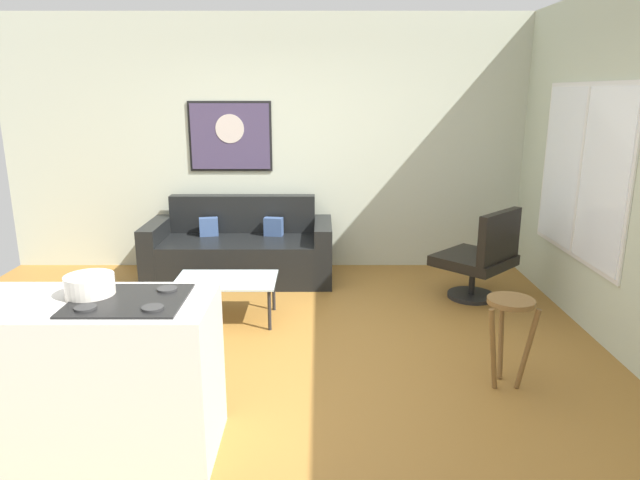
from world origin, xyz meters
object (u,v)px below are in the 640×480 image
(mixing_bowl, at_px, (89,286))
(armchair, at_px, (480,257))
(wall_painting, at_px, (229,136))
(bar_stool, at_px, (508,319))
(couch, at_px, (240,252))
(coffee_table, at_px, (225,283))

(mixing_bowl, bearing_deg, armchair, 39.69)
(wall_painting, bearing_deg, bar_stool, -50.76)
(couch, xyz_separation_m, wall_painting, (-0.13, 0.45, 1.20))
(coffee_table, bearing_deg, couch, 91.59)
(armchair, bearing_deg, wall_painting, 156.30)
(couch, distance_m, wall_painting, 1.29)
(coffee_table, relative_size, bar_stool, 1.39)
(bar_stool, xyz_separation_m, mixing_bowl, (-2.52, -0.66, 0.47))
(couch, relative_size, wall_painting, 2.14)
(mixing_bowl, xyz_separation_m, wall_painting, (0.25, 3.44, 0.54))
(coffee_table, relative_size, wall_painting, 0.96)
(couch, height_order, wall_painting, wall_painting)
(bar_stool, relative_size, wall_painting, 0.69)
(armchair, relative_size, wall_painting, 0.99)
(armchair, distance_m, wall_painting, 2.98)
(coffee_table, bearing_deg, mixing_bowl, -102.84)
(couch, bearing_deg, armchair, -15.46)
(couch, height_order, bar_stool, couch)
(coffee_table, bearing_deg, wall_painting, 95.86)
(coffee_table, bearing_deg, armchair, 11.82)
(armchair, bearing_deg, bar_stool, -99.44)
(couch, height_order, coffee_table, couch)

